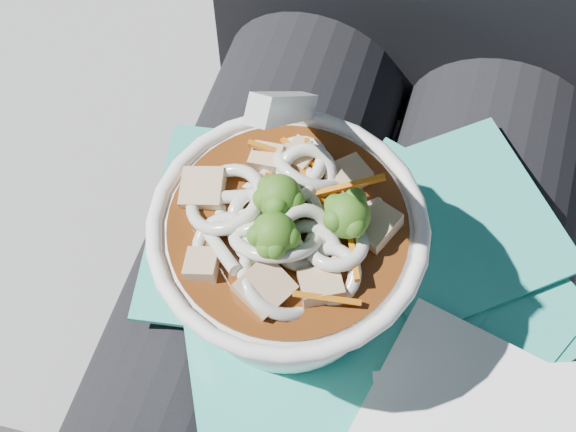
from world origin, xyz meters
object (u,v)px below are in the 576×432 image
(stone_ledge, at_px, (355,320))
(plastic_bag, at_px, (366,280))
(udon_bowl, at_px, (288,249))
(lap, at_px, (333,343))
(person_body, at_px, (367,225))

(stone_ledge, bearing_deg, plastic_bag, -84.45)
(stone_ledge, height_order, udon_bowl, udon_bowl)
(stone_ledge, relative_size, lap, 2.08)
(plastic_bag, xyz_separation_m, udon_bowl, (-0.05, -0.02, 0.06))
(stone_ledge, height_order, plastic_bag, plastic_bag)
(stone_ledge, relative_size, person_body, 0.97)
(lap, distance_m, person_body, 0.09)
(lap, bearing_deg, stone_ledge, 90.00)
(stone_ledge, xyz_separation_m, person_body, (-0.00, -0.06, 0.34))
(udon_bowl, bearing_deg, person_body, 71.74)
(stone_ledge, height_order, person_body, person_body)
(person_body, relative_size, udon_bowl, 5.28)
(person_body, relative_size, plastic_bag, 3.25)
(person_body, bearing_deg, lap, -90.00)
(lap, relative_size, plastic_bag, 1.52)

